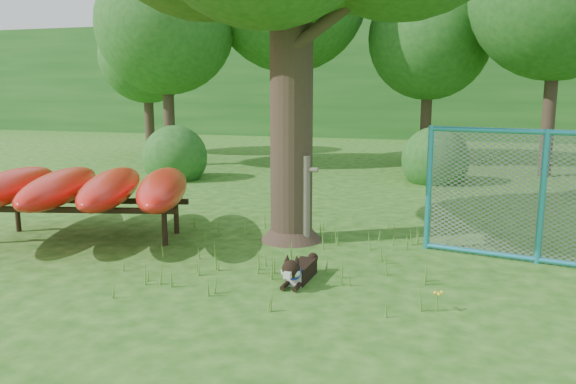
# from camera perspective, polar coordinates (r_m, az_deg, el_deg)

# --- Properties ---
(ground) EXTENTS (80.00, 80.00, 0.00)m
(ground) POSITION_cam_1_polar(r_m,az_deg,el_deg) (7.43, -4.20, -9.15)
(ground) COLOR #1F5310
(ground) RESTS_ON ground
(wooden_post) EXTENTS (0.39, 0.14, 1.45)m
(wooden_post) POSITION_cam_1_polar(r_m,az_deg,el_deg) (9.01, 1.84, -0.58)
(wooden_post) COLOR brown
(wooden_post) RESTS_ON ground
(kayak_rack) EXTENTS (4.41, 3.95, 1.13)m
(kayak_rack) POSITION_cam_1_polar(r_m,az_deg,el_deg) (9.94, -19.88, 0.42)
(kayak_rack) COLOR black
(kayak_rack) RESTS_ON ground
(husky_dog) EXTENTS (0.29, 1.01, 0.45)m
(husky_dog) POSITION_cam_1_polar(r_m,az_deg,el_deg) (7.35, 1.06, -8.02)
(husky_dog) COLOR black
(husky_dog) RESTS_ON ground
(fence_section) EXTENTS (3.26, 0.76, 3.23)m
(fence_section) POSITION_cam_1_polar(r_m,az_deg,el_deg) (8.73, 24.41, -0.51)
(fence_section) COLOR teal
(fence_section) RESTS_ON ground
(wildflower_clump) EXTENTS (0.11, 0.11, 0.25)m
(wildflower_clump) POSITION_cam_1_polar(r_m,az_deg,el_deg) (6.65, 14.95, -10.04)
(wildflower_clump) COLOR #54892C
(wildflower_clump) RESTS_ON ground
(bg_tree_a) EXTENTS (4.40, 4.40, 6.70)m
(bg_tree_a) POSITION_cam_1_polar(r_m,az_deg,el_deg) (18.94, -12.33, 16.24)
(bg_tree_a) COLOR #31241B
(bg_tree_a) RESTS_ON ground
(bg_tree_c) EXTENTS (4.00, 4.00, 6.12)m
(bg_tree_c) POSITION_cam_1_polar(r_m,az_deg,el_deg) (19.62, 14.17, 14.84)
(bg_tree_c) COLOR #31241B
(bg_tree_c) RESTS_ON ground
(bg_tree_f) EXTENTS (3.60, 3.60, 5.55)m
(bg_tree_f) POSITION_cam_1_polar(r_m,az_deg,el_deg) (22.71, -14.17, 13.24)
(bg_tree_f) COLOR #31241B
(bg_tree_f) RESTS_ON ground
(shrub_left) EXTENTS (1.80, 1.80, 1.80)m
(shrub_left) POSITION_cam_1_polar(r_m,az_deg,el_deg) (16.11, -11.33, 1.33)
(shrub_left) COLOR #1C541B
(shrub_left) RESTS_ON ground
(shrub_mid) EXTENTS (1.80, 1.80, 1.80)m
(shrub_mid) POSITION_cam_1_polar(r_m,az_deg,el_deg) (15.73, 14.62, 0.98)
(shrub_mid) COLOR #1C541B
(shrub_mid) RESTS_ON ground
(wooded_hillside) EXTENTS (80.00, 12.00, 6.00)m
(wooded_hillside) POSITION_cam_1_polar(r_m,az_deg,el_deg) (34.63, 12.79, 11.00)
(wooded_hillside) COLOR #1C541B
(wooded_hillside) RESTS_ON ground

